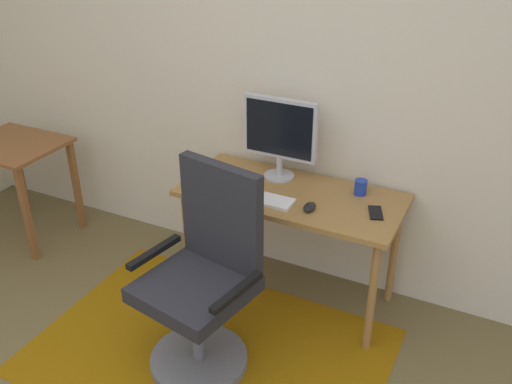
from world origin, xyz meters
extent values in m
cube|color=beige|center=(0.00, 2.20, 1.30)|extent=(6.00, 0.10, 2.60)
cube|color=#865607|center=(-0.04, 1.19, 0.00)|extent=(1.87, 1.29, 0.01)
cube|color=olive|center=(0.15, 1.84, 0.71)|extent=(1.26, 0.58, 0.03)
cylinder|color=olive|center=(-0.42, 1.61, 0.35)|extent=(0.04, 0.04, 0.69)
cylinder|color=olive|center=(0.72, 1.61, 0.35)|extent=(0.04, 0.04, 0.69)
cylinder|color=olive|center=(-0.42, 2.07, 0.35)|extent=(0.04, 0.04, 0.69)
cylinder|color=olive|center=(0.72, 2.07, 0.35)|extent=(0.04, 0.04, 0.69)
cylinder|color=#B2B2B7|center=(0.01, 1.99, 0.73)|extent=(0.18, 0.18, 0.01)
cylinder|color=#B2B2B7|center=(0.01, 1.99, 0.79)|extent=(0.04, 0.04, 0.12)
cube|color=#B7B7BC|center=(0.01, 1.99, 1.03)|extent=(0.45, 0.04, 0.36)
cube|color=black|center=(0.01, 1.97, 1.03)|extent=(0.41, 0.00, 0.32)
cube|color=white|center=(0.00, 1.69, 0.73)|extent=(0.43, 0.13, 0.02)
ellipsoid|color=black|center=(0.31, 1.70, 0.74)|extent=(0.06, 0.10, 0.03)
cylinder|color=#1C36A0|center=(0.50, 1.99, 0.77)|extent=(0.07, 0.07, 0.09)
cube|color=black|center=(0.64, 1.82, 0.73)|extent=(0.11, 0.16, 0.01)
cylinder|color=slate|center=(-0.04, 1.09, 0.03)|extent=(0.52, 0.52, 0.05)
cylinder|color=slate|center=(-0.04, 1.09, 0.25)|extent=(0.06, 0.06, 0.41)
cube|color=#232328|center=(-0.04, 1.09, 0.50)|extent=(0.58, 0.58, 0.08)
cube|color=#232328|center=(0.00, 1.31, 0.82)|extent=(0.48, 0.14, 0.56)
cube|color=black|center=(-0.31, 1.14, 0.61)|extent=(0.10, 0.35, 0.03)
cube|color=black|center=(0.22, 1.04, 0.61)|extent=(0.10, 0.35, 0.03)
cube|color=brown|center=(-1.83, 1.66, 0.70)|extent=(0.65, 0.55, 0.02)
cube|color=brown|center=(-1.55, 1.43, 0.34)|extent=(0.04, 0.04, 0.69)
cube|color=brown|center=(-2.12, 1.90, 0.34)|extent=(0.04, 0.04, 0.69)
cube|color=brown|center=(-1.55, 1.90, 0.34)|extent=(0.04, 0.04, 0.69)
camera|label=1|loc=(1.22, -0.76, 2.23)|focal=39.67mm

